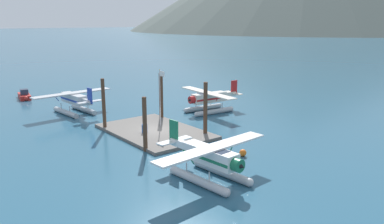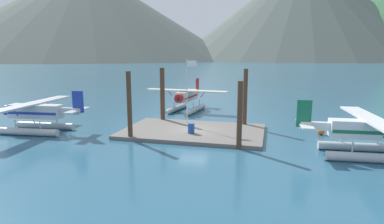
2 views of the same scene
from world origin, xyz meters
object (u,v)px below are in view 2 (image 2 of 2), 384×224
object	(u,v)px
mooring_buoy	(321,131)
seaplane_cream_bow_left	(187,99)
flagpole	(188,85)
fuel_drum	(191,128)
seaplane_silver_port_aft	(36,115)
seaplane_white_stbd_aft	(367,134)

from	to	relation	value
mooring_buoy	seaplane_cream_bow_left	world-z (taller)	seaplane_cream_bow_left
flagpole	mooring_buoy	distance (m)	12.53
fuel_drum	seaplane_silver_port_aft	size ratio (longest dim) A/B	0.08
flagpole	seaplane_white_stbd_aft	bearing A→B (deg)	-19.85
flagpole	seaplane_white_stbd_aft	distance (m)	15.09
seaplane_silver_port_aft	fuel_drum	bearing A→B (deg)	7.80
mooring_buoy	seaplane_cream_bow_left	distance (m)	17.02
seaplane_white_stbd_aft	flagpole	bearing A→B (deg)	160.15
flagpole	seaplane_cream_bow_left	world-z (taller)	flagpole
mooring_buoy	seaplane_silver_port_aft	bearing A→B (deg)	-167.98
seaplane_cream_bow_left	seaplane_white_stbd_aft	bearing A→B (deg)	-40.75
seaplane_silver_port_aft	seaplane_cream_bow_left	bearing A→B (deg)	53.56
fuel_drum	mooring_buoy	size ratio (longest dim) A/B	1.38
fuel_drum	seaplane_white_stbd_aft	world-z (taller)	seaplane_white_stbd_aft
seaplane_white_stbd_aft	fuel_drum	bearing A→B (deg)	169.98
flagpole	mooring_buoy	xyz separation A→B (m)	(11.89, 0.63, -3.88)
fuel_drum	mooring_buoy	xyz separation A→B (m)	(10.90, 3.38, -0.42)
flagpole	seaplane_silver_port_aft	distance (m)	14.07
mooring_buoy	seaplane_silver_port_aft	size ratio (longest dim) A/B	0.06
seaplane_cream_bow_left	seaplane_silver_port_aft	bearing A→B (deg)	-126.44
seaplane_white_stbd_aft	mooring_buoy	bearing A→B (deg)	110.14
seaplane_silver_port_aft	seaplane_white_stbd_aft	bearing A→B (deg)	-0.80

